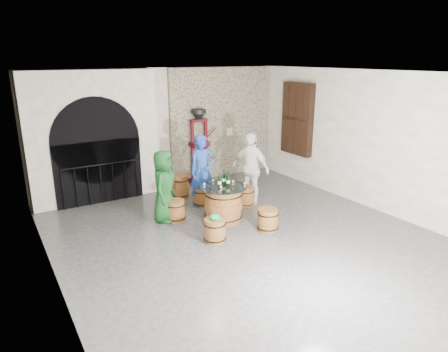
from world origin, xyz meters
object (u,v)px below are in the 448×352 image
barrel_stool_far (202,196)px  person_green (164,186)px  wine_bottle_left (219,181)px  wine_bottle_center (228,180)px  side_barrel (180,187)px  barrel_table (223,204)px  person_blue (202,171)px  corking_press (199,141)px  wine_bottle_right (224,178)px  barrel_stool_near_right (268,220)px  person_white (250,169)px  barrel_stool_left (175,210)px  barrel_stool_right (245,196)px  barrel_stool_near_left (215,230)px

barrel_stool_far → person_green: (-1.14, -0.39, 0.56)m
wine_bottle_left → wine_bottle_center: size_ratio=1.00×
side_barrel → barrel_table: bearing=-84.6°
barrel_table → person_blue: person_blue is taller
barrel_table → corking_press: 3.00m
wine_bottle_right → corking_press: (0.78, 2.60, 0.30)m
barrel_stool_near_right → wine_bottle_right: wine_bottle_right is taller
wine_bottle_center → wine_bottle_right: same height
barrel_table → side_barrel: size_ratio=1.70×
barrel_stool_near_right → person_blue: person_blue is taller
barrel_table → person_white: (1.13, 0.61, 0.49)m
person_white → wine_bottle_left: (-1.22, -0.59, 0.04)m
barrel_stool_left → person_green: 0.61m
barrel_table → corking_press: (0.88, 2.75, 0.82)m
barrel_table → barrel_stool_right: barrel_table is taller
barrel_stool_near_left → barrel_stool_far: bearing=68.8°
person_blue → wine_bottle_left: size_ratio=5.40×
barrel_stool_left → barrel_stool_right: (1.84, -0.05, 0.00)m
wine_bottle_center → wine_bottle_right: size_ratio=1.00×
wine_bottle_right → person_green: bearing=156.4°
barrel_stool_left → wine_bottle_left: (0.82, -0.53, 0.68)m
barrel_stool_near_right → person_green: bearing=135.3°
barrel_stool_right → barrel_stool_far: bearing=148.2°
barrel_stool_far → wine_bottle_left: wine_bottle_left is taller
wine_bottle_right → wine_bottle_center: bearing=-87.4°
wine_bottle_center → corking_press: size_ratio=0.16×
barrel_table → person_green: size_ratio=0.64×
barrel_stool_left → person_blue: bearing=26.4°
person_white → person_green: bearing=-113.1°
person_blue → wine_bottle_center: (0.08, -1.03, 0.04)m
barrel_stool_right → corking_press: size_ratio=0.22×
person_green → corking_press: bearing=-4.3°
person_green → corking_press: corking_press is taller
barrel_stool_left → person_white: size_ratio=0.27×
person_green → wine_bottle_left: 1.21m
wine_bottle_right → barrel_stool_near_right: bearing=-69.0°
barrel_stool_left → person_green: bearing=148.5°
barrel_stool_left → wine_bottle_center: 1.35m
person_white → wine_bottle_left: size_ratio=5.39×
barrel_table → side_barrel: (-0.17, 1.83, -0.09)m
barrel_stool_right → barrel_stool_near_left: bearing=-141.0°
barrel_table → wine_bottle_left: bearing=165.5°
barrel_table → side_barrel: bearing=95.4°
barrel_stool_far → barrel_stool_near_right: bearing=-76.4°
person_blue → wine_bottle_right: size_ratio=5.40×
side_barrel → corking_press: size_ratio=0.29×
barrel_table → barrel_stool_far: 1.07m
barrel_stool_left → corking_press: size_ratio=0.22×
barrel_stool_right → person_green: person_green is taller
wine_bottle_left → barrel_table: bearing=-14.5°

